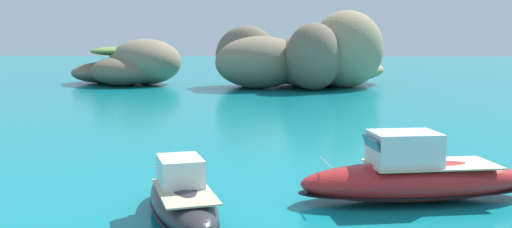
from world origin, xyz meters
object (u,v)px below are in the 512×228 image
Objects in this scene: islet_small at (130,66)px; motorboat_red at (413,178)px; islet_large at (304,60)px; motorboat_charcoal at (182,198)px.

islet_small reaches higher than motorboat_red.
islet_large reaches higher than motorboat_red.
islet_small is at bearing 171.78° from islet_large.
motorboat_red is at bearing 16.04° from motorboat_charcoal.
motorboat_charcoal is at bearing -163.96° from motorboat_red.
islet_large is 3.63× the size of motorboat_charcoal.
islet_small is at bearing 106.38° from motorboat_charcoal.
motorboat_charcoal is 0.78× the size of motorboat_red.
islet_small is 63.82m from motorboat_red.
motorboat_red is at bearing -65.15° from islet_small.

